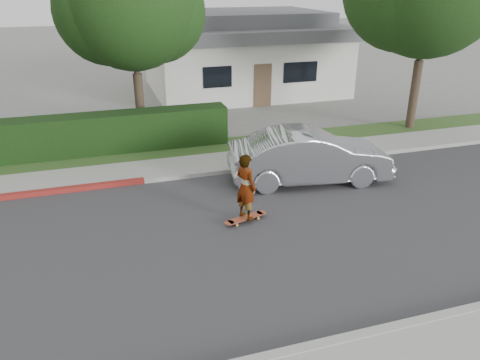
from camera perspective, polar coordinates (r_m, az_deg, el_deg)
The scene contains 11 objects.
ground at distance 11.40m, azimuth -14.24°, elevation -8.93°, with size 120.00×120.00×0.00m, color slate.
road at distance 11.39m, azimuth -14.24°, elevation -8.91°, with size 60.00×8.00×0.01m, color #2D2D30.
curb_far at distance 15.01m, azimuth -15.40°, elevation -0.53°, with size 60.00×0.20×0.15m, color #9E9E99.
sidewalk_far at distance 15.85m, azimuth -15.57°, elevation 0.69°, with size 60.00×1.60×0.12m, color gray.
planting_strip at distance 17.35m, azimuth -15.83°, elevation 2.61°, with size 60.00×1.60×0.10m, color #2D4C1E.
hedge at distance 17.93m, azimuth -25.76°, elevation 4.18°, with size 15.00×1.00×1.50m, color black.
tree_center at distance 18.99m, azimuth -13.18°, elevation 19.71°, with size 5.66×4.84×7.44m.
house at distance 27.23m, azimuth 0.26°, elevation 15.32°, with size 10.60×8.60×4.30m.
skateboard at distance 12.43m, azimuth 0.69°, elevation -4.64°, with size 1.30×0.60×0.12m.
skateboarder at distance 12.03m, azimuth 0.71°, elevation -0.84°, with size 0.65×0.42×1.77m, color white.
car_silver at distance 14.79m, azimuth 8.52°, elevation 2.87°, with size 1.75×5.03×1.66m, color #B0B2B7.
Camera 1 is at (-0.12, -9.70, 5.98)m, focal length 35.00 mm.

